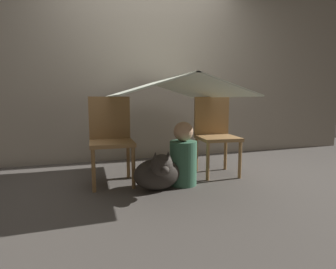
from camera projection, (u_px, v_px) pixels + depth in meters
name	position (u px, v px, depth m)	size (l,w,h in m)	color
ground_plane	(170.00, 181.00, 2.73)	(8.80, 8.80, 0.00)	#47423D
wall_back	(145.00, 70.00, 3.63)	(7.00, 0.05, 2.50)	gray
chair_left	(111.00, 136.00, 2.63)	(0.42, 0.42, 0.87)	olive
chair_right	(215.00, 132.00, 2.96)	(0.45, 0.45, 0.87)	olive
sheet_canopy	(168.00, 88.00, 2.66)	(1.16, 1.54, 0.19)	silver
person_front	(183.00, 157.00, 2.58)	(0.27, 0.27, 0.63)	#38664C
dog	(158.00, 172.00, 2.40)	(0.44, 0.41, 0.40)	#332D28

